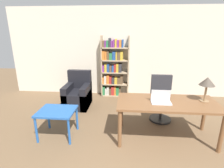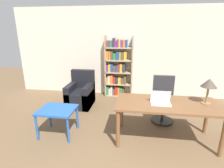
{
  "view_description": "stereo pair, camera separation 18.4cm",
  "coord_description": "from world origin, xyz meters",
  "px_view_note": "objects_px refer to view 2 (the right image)",
  "views": [
    {
      "loc": [
        -0.27,
        -0.92,
        2.0
      ],
      "look_at": [
        -0.56,
        2.31,
        1.0
      ],
      "focal_mm": 28.0,
      "sensor_mm": 36.0,
      "label": 1
    },
    {
      "loc": [
        -0.09,
        -0.9,
        2.0
      ],
      "look_at": [
        -0.56,
        2.31,
        1.0
      ],
      "focal_mm": 28.0,
      "sensor_mm": 36.0,
      "label": 2
    }
  ],
  "objects_px": {
    "armchair": "(81,94)",
    "bookshelf": "(117,69)",
    "desk": "(167,108)",
    "side_table_blue": "(57,113)",
    "table_lamp": "(209,84)",
    "laptop": "(161,101)",
    "office_chair": "(163,101)"
  },
  "relations": [
    {
      "from": "laptop",
      "to": "armchair",
      "type": "bearing_deg",
      "value": 144.55
    },
    {
      "from": "desk",
      "to": "armchair",
      "type": "bearing_deg",
      "value": 146.99
    },
    {
      "from": "table_lamp",
      "to": "side_table_blue",
      "type": "distance_m",
      "value": 2.83
    },
    {
      "from": "side_table_blue",
      "to": "laptop",
      "type": "bearing_deg",
      "value": 2.09
    },
    {
      "from": "desk",
      "to": "table_lamp",
      "type": "bearing_deg",
      "value": 6.77
    },
    {
      "from": "laptop",
      "to": "desk",
      "type": "bearing_deg",
      "value": 18.24
    },
    {
      "from": "side_table_blue",
      "to": "bookshelf",
      "type": "height_order",
      "value": "bookshelf"
    },
    {
      "from": "side_table_blue",
      "to": "bookshelf",
      "type": "distance_m",
      "value": 2.54
    },
    {
      "from": "side_table_blue",
      "to": "armchair",
      "type": "xyz_separation_m",
      "value": [
        -0.01,
        1.46,
        -0.16
      ]
    },
    {
      "from": "armchair",
      "to": "bookshelf",
      "type": "distance_m",
      "value": 1.39
    },
    {
      "from": "table_lamp",
      "to": "bookshelf",
      "type": "xyz_separation_m",
      "value": [
        -1.85,
        2.15,
        -0.24
      ]
    },
    {
      "from": "laptop",
      "to": "bookshelf",
      "type": "distance_m",
      "value": 2.5
    },
    {
      "from": "desk",
      "to": "laptop",
      "type": "height_order",
      "value": "laptop"
    },
    {
      "from": "desk",
      "to": "office_chair",
      "type": "relative_size",
      "value": 1.76
    },
    {
      "from": "laptop",
      "to": "armchair",
      "type": "xyz_separation_m",
      "value": [
        -1.95,
        1.39,
        -0.5
      ]
    },
    {
      "from": "laptop",
      "to": "table_lamp",
      "type": "height_order",
      "value": "table_lamp"
    },
    {
      "from": "laptop",
      "to": "side_table_blue",
      "type": "relative_size",
      "value": 0.51
    },
    {
      "from": "table_lamp",
      "to": "armchair",
      "type": "xyz_separation_m",
      "value": [
        -2.76,
        1.27,
        -0.81
      ]
    },
    {
      "from": "laptop",
      "to": "table_lamp",
      "type": "relative_size",
      "value": 0.76
    },
    {
      "from": "side_table_blue",
      "to": "armchair",
      "type": "height_order",
      "value": "armchair"
    },
    {
      "from": "office_chair",
      "to": "bookshelf",
      "type": "relative_size",
      "value": 0.55
    },
    {
      "from": "side_table_blue",
      "to": "armchair",
      "type": "relative_size",
      "value": 0.73
    },
    {
      "from": "table_lamp",
      "to": "side_table_blue",
      "type": "relative_size",
      "value": 0.67
    },
    {
      "from": "side_table_blue",
      "to": "bookshelf",
      "type": "xyz_separation_m",
      "value": [
        0.9,
        2.34,
        0.41
      ]
    },
    {
      "from": "office_chair",
      "to": "side_table_blue",
      "type": "distance_m",
      "value": 2.3
    },
    {
      "from": "table_lamp",
      "to": "laptop",
      "type": "bearing_deg",
      "value": -171.4
    },
    {
      "from": "laptop",
      "to": "side_table_blue",
      "type": "distance_m",
      "value": 1.97
    },
    {
      "from": "laptop",
      "to": "office_chair",
      "type": "xyz_separation_m",
      "value": [
        0.17,
        0.83,
        -0.33
      ]
    },
    {
      "from": "office_chair",
      "to": "bookshelf",
      "type": "xyz_separation_m",
      "value": [
        -1.22,
        1.44,
        0.41
      ]
    },
    {
      "from": "desk",
      "to": "side_table_blue",
      "type": "height_order",
      "value": "desk"
    },
    {
      "from": "desk",
      "to": "table_lamp",
      "type": "relative_size",
      "value": 3.97
    },
    {
      "from": "office_chair",
      "to": "side_table_blue",
      "type": "relative_size",
      "value": 1.51
    }
  ]
}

